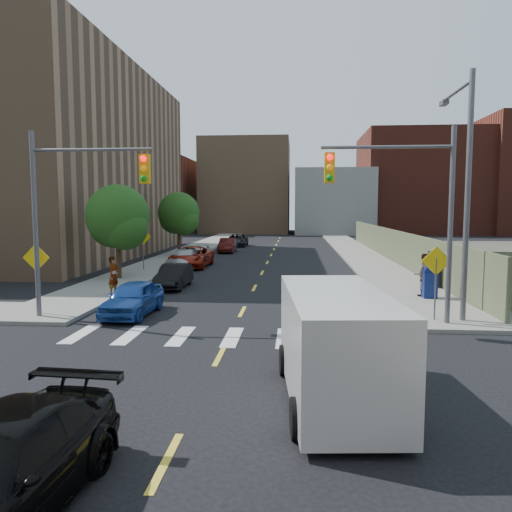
% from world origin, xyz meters
% --- Properties ---
extents(ground, '(160.00, 160.00, 0.00)m').
position_xyz_m(ground, '(0.00, 0.00, 0.00)').
color(ground, black).
rests_on(ground, ground).
extents(sidewalk_nw, '(3.50, 73.00, 0.15)m').
position_xyz_m(sidewalk_nw, '(-7.75, 41.50, 0.07)').
color(sidewalk_nw, gray).
rests_on(sidewalk_nw, ground).
extents(sidewalk_ne, '(3.50, 73.00, 0.15)m').
position_xyz_m(sidewalk_ne, '(7.75, 41.50, 0.07)').
color(sidewalk_ne, gray).
rests_on(sidewalk_ne, ground).
extents(fence_north, '(0.12, 44.00, 2.50)m').
position_xyz_m(fence_north, '(9.60, 28.00, 1.25)').
color(fence_north, '#5B5E42').
rests_on(fence_north, ground).
extents(building_nw, '(22.00, 30.00, 16.00)m').
position_xyz_m(building_nw, '(-22.00, 30.00, 8.00)').
color(building_nw, '#8C6B4C').
rests_on(building_nw, ground).
extents(bg_bldg_west, '(14.00, 18.00, 12.00)m').
position_xyz_m(bg_bldg_west, '(-22.00, 70.00, 6.00)').
color(bg_bldg_west, '#592319').
rests_on(bg_bldg_west, ground).
extents(bg_bldg_midwest, '(14.00, 16.00, 15.00)m').
position_xyz_m(bg_bldg_midwest, '(-6.00, 72.00, 7.50)').
color(bg_bldg_midwest, '#8C6B4C').
rests_on(bg_bldg_midwest, ground).
extents(bg_bldg_center, '(12.00, 16.00, 10.00)m').
position_xyz_m(bg_bldg_center, '(8.00, 70.00, 5.00)').
color(bg_bldg_center, gray).
rests_on(bg_bldg_center, ground).
extents(bg_bldg_east, '(18.00, 18.00, 16.00)m').
position_xyz_m(bg_bldg_east, '(22.00, 72.00, 8.00)').
color(bg_bldg_east, '#592319').
rests_on(bg_bldg_east, ground).
extents(signal_nw, '(4.59, 0.30, 7.00)m').
position_xyz_m(signal_nw, '(-5.98, 6.00, 4.53)').
color(signal_nw, '#59595E').
rests_on(signal_nw, ground).
extents(signal_ne, '(4.59, 0.30, 7.00)m').
position_xyz_m(signal_ne, '(5.98, 6.00, 4.53)').
color(signal_ne, '#59595E').
rests_on(signal_ne, ground).
extents(streetlight_ne, '(0.25, 3.70, 9.00)m').
position_xyz_m(streetlight_ne, '(8.20, 6.90, 5.22)').
color(streetlight_ne, '#59595E').
rests_on(streetlight_ne, ground).
extents(warn_sign_nw, '(1.06, 0.06, 2.83)m').
position_xyz_m(warn_sign_nw, '(-7.80, 6.50, 1.99)').
color(warn_sign_nw, '#59595E').
rests_on(warn_sign_nw, ground).
extents(warn_sign_ne, '(1.06, 0.06, 2.83)m').
position_xyz_m(warn_sign_ne, '(7.20, 6.50, 1.99)').
color(warn_sign_ne, '#59595E').
rests_on(warn_sign_ne, ground).
extents(warn_sign_midwest, '(1.06, 0.06, 2.83)m').
position_xyz_m(warn_sign_midwest, '(-7.80, 20.00, 1.99)').
color(warn_sign_midwest, '#59595E').
rests_on(warn_sign_midwest, ground).
extents(tree_west_near, '(3.66, 3.64, 5.52)m').
position_xyz_m(tree_west_near, '(-8.00, 16.05, 3.48)').
color(tree_west_near, '#332114').
rests_on(tree_west_near, ground).
extents(tree_west_far, '(3.66, 3.64, 5.52)m').
position_xyz_m(tree_west_far, '(-8.00, 31.05, 3.48)').
color(tree_west_far, '#332114').
rests_on(tree_west_far, ground).
extents(parked_car_blue, '(1.75, 4.02, 1.35)m').
position_xyz_m(parked_car_blue, '(-4.20, 7.00, 0.67)').
color(parked_car_blue, navy).
rests_on(parked_car_blue, ground).
extents(parked_car_black, '(1.32, 3.77, 1.24)m').
position_xyz_m(parked_car_black, '(-4.20, 13.64, 0.62)').
color(parked_car_black, black).
rests_on(parked_car_black, ground).
extents(parked_car_red, '(2.50, 5.29, 1.46)m').
position_xyz_m(parked_car_red, '(-5.16, 22.58, 0.73)').
color(parked_car_red, maroon).
rests_on(parked_car_red, ground).
extents(parked_car_silver, '(1.99, 4.60, 1.32)m').
position_xyz_m(parked_car_silver, '(-5.50, 21.95, 0.66)').
color(parked_car_silver, '#AFB2B8').
rests_on(parked_car_silver, ground).
extents(parked_car_white, '(1.63, 3.65, 1.22)m').
position_xyz_m(parked_car_white, '(-5.50, 28.00, 0.61)').
color(parked_car_white, silver).
rests_on(parked_car_white, ground).
extents(parked_car_maroon, '(1.45, 4.02, 1.32)m').
position_xyz_m(parked_car_maroon, '(-4.20, 34.25, 0.66)').
color(parked_car_maroon, '#400F0C').
rests_on(parked_car_maroon, ground).
extents(parked_car_grey, '(2.19, 4.71, 1.31)m').
position_xyz_m(parked_car_grey, '(-4.20, 41.50, 0.65)').
color(parked_car_grey, black).
rests_on(parked_car_grey, ground).
extents(cargo_van, '(2.61, 5.49, 2.44)m').
position_xyz_m(cargo_van, '(3.01, -0.94, 1.28)').
color(cargo_van, silver).
rests_on(cargo_van, ground).
extents(mailbox, '(0.61, 0.47, 1.46)m').
position_xyz_m(mailbox, '(8.18, 10.93, 0.86)').
color(mailbox, navy).
rests_on(mailbox, sidewalk_ne).
extents(payphone, '(0.61, 0.53, 1.85)m').
position_xyz_m(payphone, '(9.20, 14.03, 1.07)').
color(payphone, black).
rests_on(payphone, sidewalk_ne).
extents(pedestrian_west, '(0.56, 0.73, 1.79)m').
position_xyz_m(pedestrian_west, '(-6.30, 10.59, 1.05)').
color(pedestrian_west, gray).
rests_on(pedestrian_west, sidewalk_nw).
extents(pedestrian_east, '(1.07, 0.90, 1.97)m').
position_xyz_m(pedestrian_east, '(8.01, 11.36, 1.13)').
color(pedestrian_east, gray).
rests_on(pedestrian_east, sidewalk_ne).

